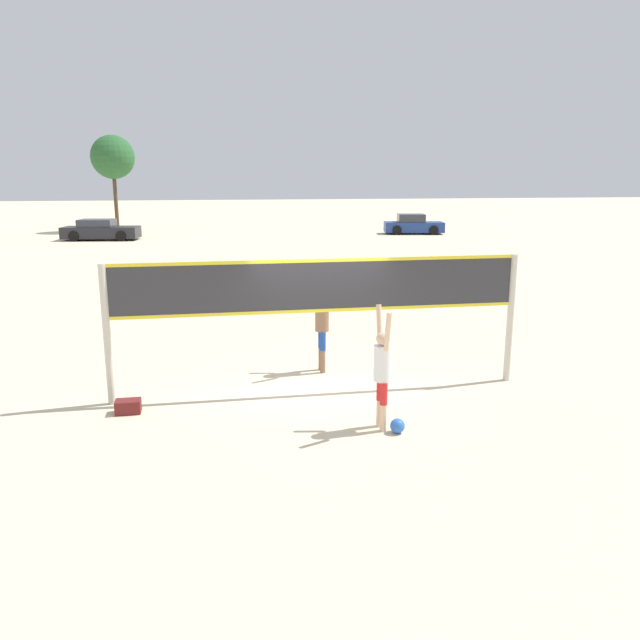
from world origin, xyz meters
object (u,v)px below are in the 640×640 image
Objects in this scene: player_spiker at (383,367)px; tree_left_cluster at (113,157)px; volleyball at (397,426)px; player_blocker at (322,319)px; volleyball_net at (320,299)px; gear_bag at (128,406)px; parked_car_mid at (413,225)px; parked_car_near at (100,231)px.

player_spiker is 40.21m from tree_left_cluster.
player_blocker is at bearing 100.05° from volleyball.
volleyball_net is 2.81m from volleyball.
gear_bag is 0.06× the size of tree_left_cluster.
player_blocker reaches higher than parked_car_mid.
gear_bag is at bearing -82.35° from tree_left_cluster.
parked_car_mid is (20.84, 0.69, 0.02)m from parked_car_near.
volleyball is (0.85, -2.13, -1.63)m from volleyball_net.
player_blocker is at bearing -76.37° from tree_left_cluster.
parked_car_mid reaches higher than volleyball.
player_blocker reaches higher than parked_car_near.
player_spiker is at bearing 7.12° from player_blocker.
player_spiker is 35.10m from parked_car_mid.
volleyball is 0.05× the size of parked_car_mid.
parked_car_near is at bearing 15.95° from player_spiker.
volleyball is at bearing 10.05° from player_blocker.
parked_car_mid is at bearing 68.63° from volleyball_net.
volleyball_net reaches higher than player_spiker.
tree_left_cluster is at bearing 102.83° from volleyball_net.
player_blocker is (0.26, 1.21, -0.65)m from volleyball_net.
tree_left_cluster is (-9.28, 39.16, 5.13)m from volleyball.
tree_left_cluster is (-8.43, 37.03, 3.50)m from volleyball_net.
volleyball_net is 3.61× the size of player_blocker.
tree_left_cluster is (-20.65, 5.81, 4.64)m from parked_car_mid.
player_spiker is at bearing -98.41° from parked_car_mid.
parked_car_mid reaches higher than parked_car_near.
volleyball_net is at bearing 8.48° from gear_bag.
tree_left_cluster is at bearing 97.65° from gear_bag.
parked_car_mid is at bearing 71.17° from volleyball.
volleyball_net is at bearing -77.17° from tree_left_cluster.
parked_car_near is (-9.27, 32.44, -0.43)m from player_spiker.
volleyball_net reaches higher than gear_bag.
gear_bag is at bearing 70.84° from player_spiker.
volleyball is at bearing -20.91° from gear_bag.
parked_car_near is 20.85m from parked_car_mid.
player_spiker is at bearing -76.88° from tree_left_cluster.
parked_car_mid is at bearing 63.80° from gear_bag.
tree_left_cluster reaches higher than volleyball.
parked_car_near reaches higher than gear_bag.
player_spiker is 0.41× the size of parked_car_near.
player_spiker is 0.96m from volleyball.
volleyball is at bearing -97.98° from parked_car_mid.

